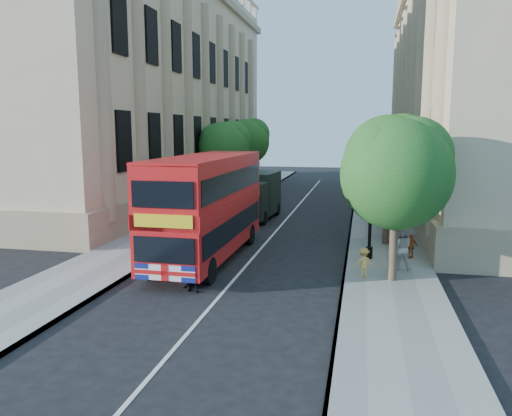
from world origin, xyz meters
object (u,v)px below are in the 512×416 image
Objects in this scene: double_decker_bus at (207,204)px; police_constable at (192,266)px; box_van at (256,197)px; woman_pedestrian at (401,248)px; lamp_post at (371,203)px.

police_constable is (0.81, -4.34, -1.50)m from double_decker_bus.
box_van is 14.45m from police_constable.
woman_pedestrian is at bearing -135.83° from police_constable.
double_decker_bus is 10.13m from box_van.
box_van is (-6.87, 8.90, -1.08)m from lamp_post.
woman_pedestrian is at bearing -48.32° from box_van.
double_decker_bus is at bearing -2.63° from woman_pedestrian.
woman_pedestrian is at bearing -51.29° from lamp_post.
police_constable is at bearing -137.65° from lamp_post.
woman_pedestrian is (7.25, 4.04, 0.06)m from police_constable.
woman_pedestrian is (8.06, -0.30, -1.44)m from double_decker_bus.
lamp_post is 6.97m from double_decker_bus.
lamp_post is at bearing -48.47° from box_van.
double_decker_bus is (-6.87, -1.18, -0.07)m from lamp_post.
box_van is at bearing -52.65° from woman_pedestrian.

